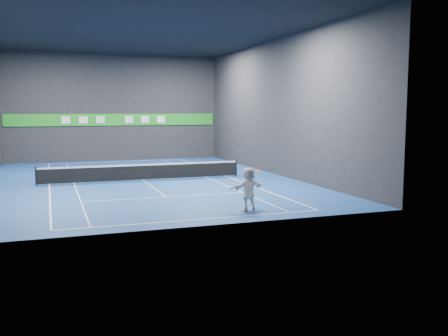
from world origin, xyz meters
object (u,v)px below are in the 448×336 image
object	(u,v)px
tennis_ball	(240,138)
tennis_net	(143,171)
player	(248,189)
tennis_racket	(256,171)

from	to	relation	value
tennis_ball	tennis_net	distance (m)	11.19
player	tennis_racket	world-z (taller)	tennis_racket
player	tennis_net	world-z (taller)	player
tennis_net	tennis_ball	bearing A→B (deg)	-77.73
tennis_racket	tennis_ball	bearing A→B (deg)	166.45
player	tennis_ball	distance (m)	2.25
tennis_ball	tennis_net	size ratio (longest dim) A/B	0.01
player	tennis_racket	distance (m)	0.85
tennis_net	tennis_racket	bearing A→B (deg)	-74.51
tennis_ball	tennis_racket	bearing A→B (deg)	-13.55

